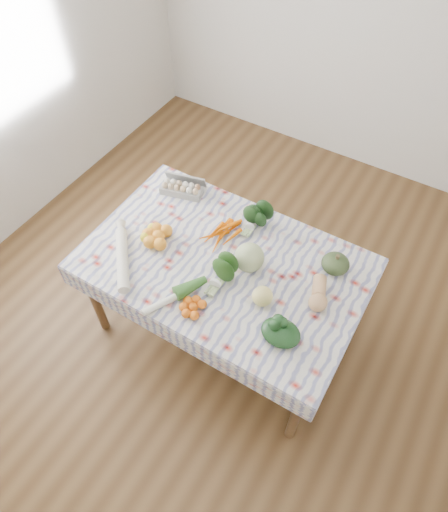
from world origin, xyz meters
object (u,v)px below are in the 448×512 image
Objects in this scene: cabbage at (249,257)px; butternut_squash at (319,293)px; kabocha_squash at (335,264)px; dining_table at (224,270)px; egg_carton at (181,189)px; grapefruit at (262,296)px.

cabbage is 0.79× the size of butternut_squash.
cabbage is at bearing 161.70° from butternut_squash.
butternut_squash is (0.00, -0.24, -0.00)m from kabocha_squash.
egg_carton is (-0.55, 0.35, 0.12)m from dining_table.
egg_carton is 1.16m from butternut_squash.
dining_table is 13.85× the size of grapefruit.
cabbage is at bearing 135.94° from grapefruit.
butternut_squash reaches higher than egg_carton.
butternut_squash is 0.31m from grapefruit.
egg_carton is 1.00m from grapefruit.
dining_table is 0.66m from kabocha_squash.
grapefruit is at bearing -43.57° from egg_carton.
grapefruit is at bearing -163.38° from butternut_squash.
cabbage is (0.69, -0.31, 0.05)m from egg_carton.
kabocha_squash is at bearing 26.47° from dining_table.
butternut_squash reaches higher than dining_table.
cabbage reaches higher than kabocha_squash.
egg_carton is at bearing 176.68° from kabocha_squash.
dining_table is 5.70× the size of egg_carton.
dining_table is at bearing -47.40° from egg_carton.
butternut_squash is (0.58, 0.05, 0.13)m from dining_table.
kabocha_squash is at bearing 58.76° from grapefruit.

